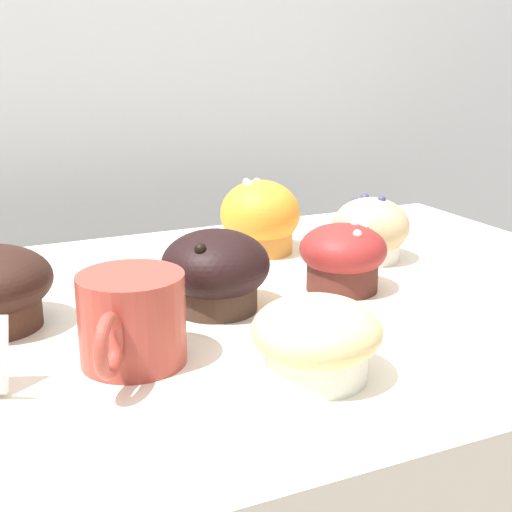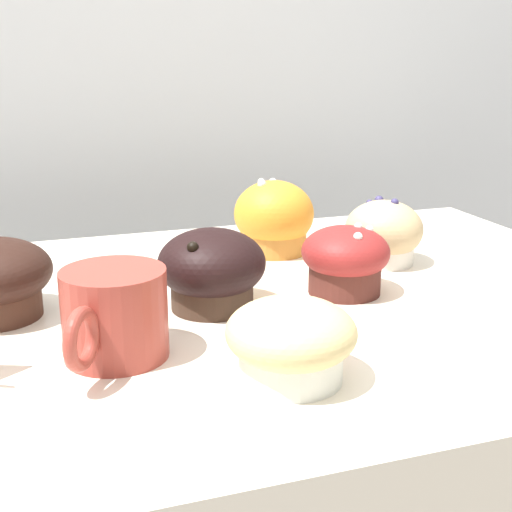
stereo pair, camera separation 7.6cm
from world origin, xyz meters
TOP-DOWN VIEW (x-y plane):
  - wall_back at (0.00, 0.60)m, footprint 3.20×0.10m
  - muffin_front_center at (0.01, -0.19)m, footprint 0.11×0.11m
  - muffin_back_left at (0.13, 0.17)m, footprint 0.10×0.10m
  - muffin_back_right at (0.14, -0.01)m, footprint 0.10×0.10m
  - muffin_front_left at (-0.01, -0.01)m, footprint 0.11×0.11m
  - muffin_back_center at (0.24, 0.08)m, footprint 0.10×0.10m
  - coffee_cup at (-0.12, -0.10)m, footprint 0.10×0.13m

SIDE VIEW (x-z plane):
  - wall_back at x=0.00m, z-range 0.00..1.80m
  - muffin_front_center at x=0.01m, z-range 0.93..1.00m
  - muffin_back_center at x=0.24m, z-range 0.92..1.01m
  - muffin_back_right at x=0.14m, z-range 0.93..1.01m
  - coffee_cup at x=-0.12m, z-range 0.93..1.01m
  - muffin_front_left at x=-0.01m, z-range 0.93..1.01m
  - muffin_back_left at x=0.13m, z-range 0.92..1.02m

